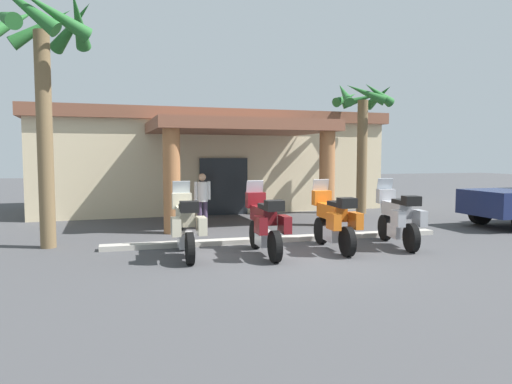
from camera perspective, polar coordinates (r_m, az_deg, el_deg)
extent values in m
plane|color=#424244|center=(10.53, 4.43, -7.63)|extent=(80.00, 80.00, 0.00)
cube|color=beige|center=(20.17, -5.86, 3.11)|extent=(13.65, 6.04, 3.47)
cube|color=#1E2328|center=(17.48, -3.90, 0.67)|extent=(1.80, 0.18, 2.10)
cube|color=brown|center=(15.57, -2.15, 7.84)|extent=(5.79, 4.28, 0.35)
cylinder|color=#9E663D|center=(13.47, -10.12, 1.29)|extent=(0.48, 0.48, 2.95)
cylinder|color=#9E663D|center=(14.93, 8.55, 1.61)|extent=(0.48, 0.48, 2.95)
cube|color=brown|center=(20.22, -5.90, 8.66)|extent=(14.06, 6.46, 0.44)
cylinder|color=black|center=(11.18, -8.90, -5.24)|extent=(0.15, 0.66, 0.66)
cylinder|color=black|center=(9.66, -7.97, -6.76)|extent=(0.15, 0.66, 0.66)
cube|color=silver|center=(10.39, -8.46, -5.75)|extent=(0.33, 0.57, 0.32)
cube|color=beige|center=(10.46, -8.58, -2.86)|extent=(0.32, 1.15, 0.34)
cube|color=black|center=(10.09, -8.39, -1.86)|extent=(0.29, 0.60, 0.10)
cube|color=beige|center=(11.05, -8.95, -1.06)|extent=(0.44, 0.25, 0.36)
cube|color=#B2BCC6|center=(11.11, -9.00, 0.42)|extent=(0.40, 0.12, 0.36)
cube|color=beige|center=(9.71, -9.63, -4.15)|extent=(0.19, 0.44, 0.36)
cube|color=beige|center=(9.77, -6.59, -4.06)|extent=(0.19, 0.44, 0.36)
cube|color=black|center=(9.58, -8.06, -1.77)|extent=(0.37, 0.33, 0.22)
cylinder|color=black|center=(11.24, -0.07, -5.13)|extent=(0.15, 0.66, 0.66)
cylinder|color=black|center=(9.78, 2.30, -6.59)|extent=(0.15, 0.66, 0.66)
cube|color=silver|center=(10.48, 1.07, -5.62)|extent=(0.32, 0.56, 0.32)
cube|color=maroon|center=(10.54, 0.84, -2.75)|extent=(0.31, 1.15, 0.34)
cube|color=black|center=(10.18, 1.38, -1.76)|extent=(0.29, 0.60, 0.10)
cube|color=maroon|center=(11.12, -0.05, -0.97)|extent=(0.44, 0.24, 0.36)
cube|color=#B2BCC6|center=(11.17, -0.16, 0.49)|extent=(0.40, 0.12, 0.36)
cube|color=maroon|center=(9.77, 0.58, -4.03)|extent=(0.18, 0.44, 0.36)
cube|color=maroon|center=(9.92, 3.48, -3.91)|extent=(0.18, 0.44, 0.36)
cube|color=black|center=(9.70, 2.22, -1.66)|extent=(0.36, 0.32, 0.22)
cylinder|color=black|center=(11.91, 7.84, -4.63)|extent=(0.16, 0.66, 0.66)
cylinder|color=black|center=(10.51, 10.95, -5.89)|extent=(0.16, 0.66, 0.66)
cube|color=silver|center=(11.17, 9.35, -5.04)|extent=(0.34, 0.57, 0.32)
cube|color=orange|center=(11.24, 9.08, -2.35)|extent=(0.34, 1.16, 0.34)
cube|color=black|center=(10.90, 9.81, -1.41)|extent=(0.30, 0.61, 0.10)
cube|color=orange|center=(11.79, 7.91, -0.70)|extent=(0.45, 0.25, 0.36)
cube|color=#B2BCC6|center=(11.84, 7.79, 0.68)|extent=(0.40, 0.13, 0.36)
cube|color=orange|center=(10.47, 9.35, -3.52)|extent=(0.19, 0.45, 0.36)
cube|color=orange|center=(10.68, 11.92, -3.40)|extent=(0.19, 0.45, 0.36)
cube|color=black|center=(10.43, 10.91, -1.30)|extent=(0.37, 0.33, 0.22)
cylinder|color=black|center=(12.74, 15.27, -4.15)|extent=(0.24, 0.67, 0.66)
cylinder|color=black|center=(11.34, 18.22, -5.27)|extent=(0.24, 0.67, 0.66)
cube|color=silver|center=(12.01, 16.71, -4.51)|extent=(0.40, 0.60, 0.32)
cube|color=#B2B2B7|center=(12.08, 16.48, -2.01)|extent=(0.47, 1.18, 0.34)
cube|color=black|center=(11.74, 17.18, -1.13)|extent=(0.37, 0.64, 0.10)
cube|color=#B2B2B7|center=(12.63, 15.38, -0.48)|extent=(0.47, 0.30, 0.36)
cube|color=#B2BCC6|center=(12.69, 15.27, 0.81)|extent=(0.41, 0.18, 0.36)
cube|color=#B2B2B7|center=(11.31, 16.76, -3.06)|extent=(0.25, 0.46, 0.36)
cube|color=#B2B2B7|center=(11.53, 19.13, -2.98)|extent=(0.25, 0.46, 0.36)
cube|color=black|center=(11.28, 18.22, -1.02)|extent=(0.40, 0.37, 0.22)
cylinder|color=#3F334C|center=(14.29, -6.14, -2.77)|extent=(0.14, 0.14, 0.82)
cylinder|color=#3F334C|center=(14.21, -6.80, -2.81)|extent=(0.14, 0.14, 0.82)
cylinder|color=white|center=(14.18, -6.49, 0.03)|extent=(0.32, 0.32, 0.58)
cylinder|color=white|center=(14.27, -5.69, 0.19)|extent=(0.09, 0.09, 0.55)
cylinder|color=white|center=(14.09, -7.31, 0.12)|extent=(0.09, 0.09, 0.55)
sphere|color=tan|center=(14.15, -6.51, 1.78)|extent=(0.22, 0.22, 0.22)
cylinder|color=black|center=(16.71, 25.46, -2.17)|extent=(0.81, 0.27, 0.80)
cylinder|color=brown|center=(12.20, -24.09, 5.64)|extent=(0.36, 0.36, 5.07)
cone|color=#236028|center=(12.44, -20.62, 18.75)|extent=(0.48, 1.61, 1.18)
cone|color=#236028|center=(13.03, -21.27, 18.08)|extent=(1.30, 1.44, 1.19)
cone|color=#236028|center=(13.39, -24.44, 17.68)|extent=(1.59, 0.56, 1.24)
cone|color=#236028|center=(13.16, -27.22, 17.76)|extent=(1.21, 1.50, 1.19)
cone|color=#236028|center=(12.32, -28.31, 18.16)|extent=(1.11, 1.65, 0.86)
cone|color=#236028|center=(11.87, -26.16, 19.50)|extent=(1.57, 0.72, 1.29)
cone|color=#236028|center=(11.83, -23.16, 19.19)|extent=(1.63, 1.08, 1.02)
cylinder|color=brown|center=(18.23, 12.66, 4.10)|extent=(0.38, 0.38, 4.25)
cone|color=#236028|center=(18.79, 14.62, 11.10)|extent=(0.53, 1.50, 0.91)
cone|color=#236028|center=(19.07, 12.54, 10.88)|extent=(1.52, 0.90, 0.75)
cone|color=#236028|center=(18.72, 10.81, 11.06)|extent=(1.45, 1.10, 0.79)
cone|color=#236028|center=(18.13, 10.59, 11.61)|extent=(0.55, 1.44, 1.10)
cone|color=#236028|center=(17.65, 13.08, 11.55)|extent=(1.50, 0.87, 0.90)
cone|color=#236028|center=(17.88, 14.51, 11.43)|extent=(1.51, 0.81, 0.90)
cube|color=#ADA89E|center=(12.16, 2.94, -5.69)|extent=(8.82, 0.36, 0.12)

